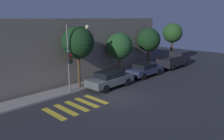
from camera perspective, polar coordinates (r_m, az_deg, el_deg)
ground_plane at (r=17.66m, az=1.01°, el=-7.10°), size 60.00×60.00×0.00m
sidewalk at (r=20.53m, az=-7.47°, el=-4.05°), size 26.00×1.87×0.14m
building_row at (r=23.36m, az=-14.38°, el=5.34°), size 26.00×6.00×6.16m
crosswalk at (r=16.17m, az=-9.25°, el=-9.26°), size 4.17×2.60×0.00m
traffic_light_pole at (r=18.25m, az=-10.04°, el=5.16°), size 2.58×0.56×5.69m
sedan_near_corner at (r=19.80m, az=-0.52°, el=-2.30°), size 4.60×1.89×1.55m
sedan_middle at (r=23.89m, az=8.71°, el=0.19°), size 4.60×1.78×1.45m
pickup_truck at (r=29.31m, az=16.15°, el=2.67°), size 5.40×1.98×1.96m
tree_near_corner at (r=19.40m, az=-8.88°, el=7.07°), size 2.87×2.87×5.56m
tree_midblock at (r=23.14m, az=1.95°, el=6.24°), size 2.80×2.80×4.72m
tree_far_end at (r=27.27m, az=9.54°, el=7.75°), size 2.87×2.87×5.04m
tree_behind_truck at (r=32.14m, az=15.53°, el=9.25°), size 2.71×2.71×5.52m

